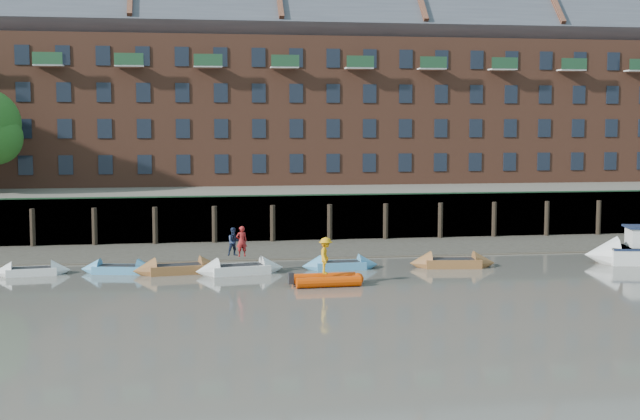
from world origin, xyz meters
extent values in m
plane|color=#625D54|center=(0.00, 0.00, 0.00)|extent=(220.00, 220.00, 0.00)
cube|color=#3D382F|center=(0.00, 18.00, 0.00)|extent=(110.00, 8.00, 0.50)
cube|color=#4C4336|center=(0.00, 14.60, 0.00)|extent=(110.00, 1.60, 0.10)
cube|color=#2D2A26|center=(0.00, 22.40, 1.60)|extent=(110.00, 0.80, 3.20)
cylinder|color=black|center=(-18.00, 21.75, 1.30)|extent=(0.36, 0.36, 2.60)
cylinder|color=black|center=(-14.00, 21.75, 1.30)|extent=(0.36, 0.36, 2.60)
cylinder|color=black|center=(-10.00, 21.75, 1.30)|extent=(0.36, 0.36, 2.60)
cylinder|color=black|center=(-6.00, 21.75, 1.30)|extent=(0.36, 0.36, 2.60)
cylinder|color=black|center=(-2.00, 21.75, 1.30)|extent=(0.36, 0.36, 2.60)
cylinder|color=black|center=(2.00, 21.75, 1.30)|extent=(0.36, 0.36, 2.60)
cylinder|color=black|center=(6.00, 21.75, 1.30)|extent=(0.36, 0.36, 2.60)
cylinder|color=black|center=(10.00, 21.75, 1.30)|extent=(0.36, 0.36, 2.60)
cylinder|color=black|center=(14.00, 21.75, 1.30)|extent=(0.36, 0.36, 2.60)
cylinder|color=black|center=(18.00, 21.75, 1.30)|extent=(0.36, 0.36, 2.60)
cylinder|color=black|center=(22.00, 21.75, 1.30)|extent=(0.36, 0.36, 2.60)
cube|color=#264C2D|center=(0.00, 22.10, 3.25)|extent=(110.00, 0.06, 0.10)
cube|color=#5E594D|center=(0.00, 36.00, 1.60)|extent=(110.00, 28.00, 3.20)
cube|color=brown|center=(0.00, 37.00, 9.20)|extent=(80.00, 10.00, 12.00)
cube|color=#42444C|center=(0.00, 37.00, 16.40)|extent=(80.60, 15.56, 15.56)
cube|color=black|center=(-20.00, 31.98, 5.00)|extent=(1.10, 0.12, 1.50)
cube|color=black|center=(-17.00, 31.98, 5.00)|extent=(1.10, 0.12, 1.50)
cube|color=black|center=(-14.00, 31.98, 5.00)|extent=(1.10, 0.12, 1.50)
cube|color=black|center=(-11.00, 31.98, 5.00)|extent=(1.10, 0.12, 1.50)
cube|color=black|center=(-8.00, 31.98, 5.00)|extent=(1.10, 0.12, 1.50)
cube|color=black|center=(-5.00, 31.98, 5.00)|extent=(1.10, 0.12, 1.50)
cube|color=black|center=(-2.00, 31.98, 5.00)|extent=(1.10, 0.12, 1.50)
cube|color=black|center=(1.00, 31.98, 5.00)|extent=(1.10, 0.12, 1.50)
cube|color=black|center=(4.00, 31.98, 5.00)|extent=(1.10, 0.12, 1.50)
cube|color=black|center=(7.00, 31.98, 5.00)|extent=(1.10, 0.12, 1.50)
cube|color=black|center=(10.00, 31.98, 5.00)|extent=(1.10, 0.12, 1.50)
cube|color=black|center=(13.00, 31.98, 5.00)|extent=(1.10, 0.12, 1.50)
cube|color=black|center=(16.00, 31.98, 5.00)|extent=(1.10, 0.12, 1.50)
cube|color=black|center=(19.00, 31.98, 5.00)|extent=(1.10, 0.12, 1.50)
cube|color=black|center=(22.00, 31.98, 5.00)|extent=(1.10, 0.12, 1.50)
cube|color=black|center=(25.00, 31.98, 5.00)|extent=(1.10, 0.12, 1.50)
cube|color=black|center=(28.00, 31.98, 5.00)|extent=(1.10, 0.12, 1.50)
cube|color=black|center=(-20.00, 31.98, 7.80)|extent=(1.10, 0.12, 1.50)
cube|color=black|center=(-17.00, 31.98, 7.80)|extent=(1.10, 0.12, 1.50)
cube|color=black|center=(-14.00, 31.98, 7.80)|extent=(1.10, 0.12, 1.50)
cube|color=black|center=(-11.00, 31.98, 7.80)|extent=(1.10, 0.12, 1.50)
cube|color=black|center=(-8.00, 31.98, 7.80)|extent=(1.10, 0.12, 1.50)
cube|color=black|center=(-5.00, 31.98, 7.80)|extent=(1.10, 0.12, 1.50)
cube|color=black|center=(-2.00, 31.98, 7.80)|extent=(1.10, 0.12, 1.50)
cube|color=black|center=(1.00, 31.98, 7.80)|extent=(1.10, 0.12, 1.50)
cube|color=black|center=(4.00, 31.98, 7.80)|extent=(1.10, 0.12, 1.50)
cube|color=black|center=(7.00, 31.98, 7.80)|extent=(1.10, 0.12, 1.50)
cube|color=black|center=(10.00, 31.98, 7.80)|extent=(1.10, 0.12, 1.50)
cube|color=black|center=(13.00, 31.98, 7.80)|extent=(1.10, 0.12, 1.50)
cube|color=black|center=(16.00, 31.98, 7.80)|extent=(1.10, 0.12, 1.50)
cube|color=black|center=(19.00, 31.98, 7.80)|extent=(1.10, 0.12, 1.50)
cube|color=black|center=(22.00, 31.98, 7.80)|extent=(1.10, 0.12, 1.50)
cube|color=black|center=(25.00, 31.98, 7.80)|extent=(1.10, 0.12, 1.50)
cube|color=black|center=(28.00, 31.98, 7.80)|extent=(1.10, 0.12, 1.50)
cube|color=black|center=(-20.00, 31.98, 10.60)|extent=(1.10, 0.12, 1.50)
cube|color=black|center=(-17.00, 31.98, 10.60)|extent=(1.10, 0.12, 1.50)
cube|color=black|center=(-14.00, 31.98, 10.60)|extent=(1.10, 0.12, 1.50)
cube|color=black|center=(-11.00, 31.98, 10.60)|extent=(1.10, 0.12, 1.50)
cube|color=black|center=(-8.00, 31.98, 10.60)|extent=(1.10, 0.12, 1.50)
cube|color=black|center=(-5.00, 31.98, 10.60)|extent=(1.10, 0.12, 1.50)
cube|color=black|center=(-2.00, 31.98, 10.60)|extent=(1.10, 0.12, 1.50)
cube|color=black|center=(1.00, 31.98, 10.60)|extent=(1.10, 0.12, 1.50)
cube|color=black|center=(4.00, 31.98, 10.60)|extent=(1.10, 0.12, 1.50)
cube|color=black|center=(7.00, 31.98, 10.60)|extent=(1.10, 0.12, 1.50)
cube|color=black|center=(10.00, 31.98, 10.60)|extent=(1.10, 0.12, 1.50)
cube|color=black|center=(13.00, 31.98, 10.60)|extent=(1.10, 0.12, 1.50)
cube|color=black|center=(16.00, 31.98, 10.60)|extent=(1.10, 0.12, 1.50)
cube|color=black|center=(19.00, 31.98, 10.60)|extent=(1.10, 0.12, 1.50)
cube|color=black|center=(22.00, 31.98, 10.60)|extent=(1.10, 0.12, 1.50)
cube|color=black|center=(25.00, 31.98, 10.60)|extent=(1.10, 0.12, 1.50)
cube|color=black|center=(28.00, 31.98, 10.60)|extent=(1.10, 0.12, 1.50)
cube|color=black|center=(-20.00, 31.98, 13.40)|extent=(1.10, 0.12, 1.50)
cube|color=black|center=(-17.00, 31.98, 13.40)|extent=(1.10, 0.12, 1.50)
cube|color=black|center=(-14.00, 31.98, 13.40)|extent=(1.10, 0.12, 1.50)
cube|color=black|center=(-11.00, 31.98, 13.40)|extent=(1.10, 0.12, 1.50)
cube|color=black|center=(-8.00, 31.98, 13.40)|extent=(1.10, 0.12, 1.50)
cube|color=black|center=(-5.00, 31.98, 13.40)|extent=(1.10, 0.12, 1.50)
cube|color=black|center=(-2.00, 31.98, 13.40)|extent=(1.10, 0.12, 1.50)
cube|color=black|center=(1.00, 31.98, 13.40)|extent=(1.10, 0.12, 1.50)
cube|color=black|center=(4.00, 31.98, 13.40)|extent=(1.10, 0.12, 1.50)
cube|color=black|center=(7.00, 31.98, 13.40)|extent=(1.10, 0.12, 1.50)
cube|color=black|center=(10.00, 31.98, 13.40)|extent=(1.10, 0.12, 1.50)
cube|color=black|center=(13.00, 31.98, 13.40)|extent=(1.10, 0.12, 1.50)
cube|color=black|center=(16.00, 31.98, 13.40)|extent=(1.10, 0.12, 1.50)
cube|color=black|center=(19.00, 31.98, 13.40)|extent=(1.10, 0.12, 1.50)
cube|color=black|center=(22.00, 31.98, 13.40)|extent=(1.10, 0.12, 1.50)
cube|color=black|center=(25.00, 31.98, 13.40)|extent=(1.10, 0.12, 1.50)
cube|color=black|center=(28.00, 31.98, 13.40)|extent=(1.10, 0.12, 1.50)
cube|color=silver|center=(-16.38, 10.77, 0.21)|extent=(2.77, 1.51, 0.41)
cone|color=silver|center=(-14.86, 10.96, 0.21)|extent=(1.17, 1.31, 1.19)
cone|color=silver|center=(-17.91, 10.58, 0.21)|extent=(1.17, 1.31, 1.19)
cube|color=black|center=(-16.38, 10.77, 0.39)|extent=(2.29, 1.16, 0.06)
cube|color=#478BB7|center=(-11.71, 10.66, 0.21)|extent=(2.93, 1.77, 0.43)
cone|color=#478BB7|center=(-10.15, 10.33, 0.21)|extent=(1.29, 1.43, 1.23)
cone|color=#478BB7|center=(-13.27, 10.99, 0.21)|extent=(1.29, 1.43, 1.23)
cube|color=black|center=(-11.71, 10.66, 0.41)|extent=(2.42, 1.37, 0.06)
cube|color=brown|center=(-8.48, 10.03, 0.25)|extent=(3.36, 1.91, 0.50)
cone|color=brown|center=(-6.65, 10.32, 0.25)|extent=(1.44, 1.61, 1.43)
cone|color=brown|center=(-10.31, 9.74, 0.25)|extent=(1.44, 1.61, 1.43)
cube|color=black|center=(-8.48, 10.03, 0.48)|extent=(2.78, 1.48, 0.06)
cube|color=silver|center=(-5.11, 9.38, 0.25)|extent=(3.37, 1.95, 0.50)
cone|color=silver|center=(-3.29, 9.69, 0.25)|extent=(1.46, 1.62, 1.43)
cone|color=silver|center=(-6.94, 9.07, 0.25)|extent=(1.46, 1.62, 1.43)
cube|color=black|center=(-5.11, 9.38, 0.48)|extent=(2.79, 1.50, 0.06)
cube|color=#478BB7|center=(0.61, 10.04, 0.22)|extent=(2.85, 1.34, 0.44)
cone|color=#478BB7|center=(2.26, 10.08, 0.22)|extent=(1.13, 1.30, 1.27)
cone|color=#478BB7|center=(-1.04, 10.01, 0.22)|extent=(1.13, 1.30, 1.27)
cube|color=black|center=(0.61, 10.04, 0.42)|extent=(2.37, 1.01, 0.06)
cube|color=brown|center=(7.12, 9.69, 0.25)|extent=(3.33, 1.82, 0.50)
cone|color=brown|center=(8.95, 9.46, 0.25)|extent=(1.40, 1.57, 1.43)
cone|color=brown|center=(5.28, 9.92, 0.25)|extent=(1.40, 1.57, 1.43)
cube|color=black|center=(7.12, 9.69, 0.48)|extent=(2.76, 1.39, 0.06)
cylinder|color=#CD3801|center=(-1.01, 5.82, 0.27)|extent=(3.34, 0.71, 0.55)
cylinder|color=#CD3801|center=(-0.95, 4.66, 0.27)|extent=(3.34, 0.71, 0.55)
sphere|color=#CD3801|center=(0.68, 5.32, 0.27)|extent=(0.63, 0.63, 0.63)
cube|color=black|center=(-0.98, 5.24, 0.27)|extent=(2.80, 1.08, 0.19)
cone|color=silver|center=(16.24, 9.78, 0.50)|extent=(2.30, 2.58, 2.23)
imported|color=maroon|center=(-5.01, 9.37, 1.81)|extent=(0.69, 0.53, 1.68)
imported|color=#19233F|center=(-5.41, 9.68, 1.75)|extent=(0.87, 0.74, 1.57)
imported|color=orange|center=(-1.00, 5.27, 1.53)|extent=(0.97, 1.35, 1.88)
camera|label=1|loc=(-8.32, -39.11, 8.35)|focal=50.00mm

